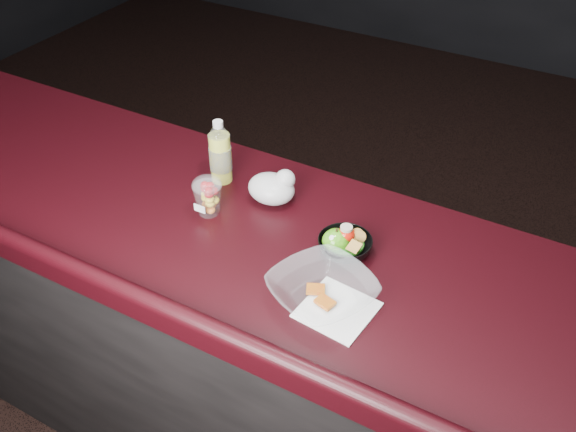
% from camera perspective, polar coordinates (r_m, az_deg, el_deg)
% --- Properties ---
extents(counter, '(4.06, 0.71, 1.02)m').
position_cam_1_polar(counter, '(2.08, -2.27, -12.40)').
color(counter, black).
rests_on(counter, ground).
extents(lemonade_bottle, '(0.07, 0.07, 0.20)m').
position_cam_1_polar(lemonade_bottle, '(1.88, -6.03, 5.32)').
color(lemonade_bottle, '#E3EB3D').
rests_on(lemonade_bottle, counter).
extents(fruit_cup, '(0.08, 0.08, 0.12)m').
position_cam_1_polar(fruit_cup, '(1.76, -7.16, 1.85)').
color(fruit_cup, white).
rests_on(fruit_cup, counter).
extents(green_apple, '(0.07, 0.07, 0.08)m').
position_cam_1_polar(green_apple, '(1.64, 4.29, -2.27)').
color(green_apple, '#27750D').
rests_on(green_apple, counter).
extents(plastic_bag, '(0.14, 0.11, 0.10)m').
position_cam_1_polar(plastic_bag, '(1.81, -1.33, 2.55)').
color(plastic_bag, silver).
rests_on(plastic_bag, counter).
extents(snack_bowl, '(0.14, 0.14, 0.08)m').
position_cam_1_polar(snack_bowl, '(1.65, 5.05, -2.55)').
color(snack_bowl, black).
rests_on(snack_bowl, counter).
extents(takeout_bowl, '(0.32, 0.32, 0.06)m').
position_cam_1_polar(takeout_bowl, '(1.52, 3.05, -6.63)').
color(takeout_bowl, silver).
rests_on(takeout_bowl, counter).
extents(paper_napkin, '(0.18, 0.18, 0.00)m').
position_cam_1_polar(paper_napkin, '(1.51, 4.40, -8.31)').
color(paper_napkin, white).
rests_on(paper_napkin, counter).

